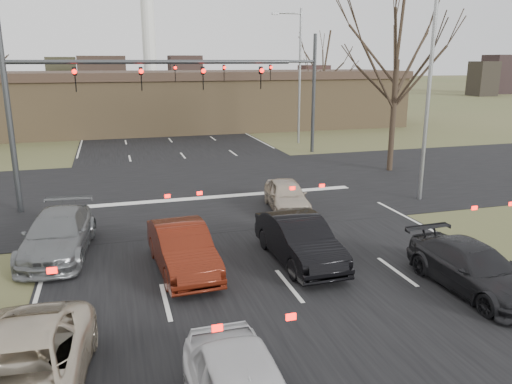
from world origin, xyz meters
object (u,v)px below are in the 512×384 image
car_silver_suv (20,376)px  car_silver_ahead (287,195)px  building (182,100)px  streetlight_right_far (298,70)px  streetlight_right_near (426,76)px  car_red_ahead (182,248)px  car_charcoal_sedan (473,268)px  mast_arm_near (92,90)px  mast_arm_far (275,80)px  car_grey_ahead (58,234)px  car_black_hatch (299,240)px

car_silver_suv → car_silver_ahead: size_ratio=1.29×
building → streetlight_right_far: bearing=-56.4°
building → streetlight_right_near: streetlight_right_near is taller
streetlight_right_near → car_red_ahead: bearing=-156.5°
car_charcoal_sedan → car_silver_suv: bearing=-172.8°
car_silver_suv → car_red_ahead: size_ratio=1.14×
car_silver_suv → streetlight_right_far: bearing=64.5°
mast_arm_near → streetlight_right_near: 14.38m
mast_arm_far → car_grey_ahead: mast_arm_far is taller
car_silver_ahead → streetlight_right_far: bearing=75.8°
mast_arm_near → car_silver_suv: mast_arm_near is taller
car_black_hatch → car_silver_ahead: (1.55, 5.50, -0.08)m
car_silver_ahead → car_charcoal_sedan: bearing=-66.8°
streetlight_right_far → car_silver_suv: bearing=-119.9°
building → mast_arm_near: mast_arm_near is taller
car_charcoal_sedan → car_red_ahead: size_ratio=1.01×
car_charcoal_sedan → car_grey_ahead: bearing=149.7°
streetlight_right_far → car_silver_ahead: 18.85m
building → mast_arm_near: bearing=-106.1°
car_red_ahead → streetlight_right_far: bearing=57.4°
mast_arm_far → car_silver_ahead: size_ratio=2.87×
streetlight_right_near → streetlight_right_far: same height
mast_arm_far → car_charcoal_sedan: (-1.31, -21.63, -4.37)m
building → car_black_hatch: bearing=-91.8°
car_black_hatch → car_charcoal_sedan: (3.94, -3.27, -0.09)m
car_charcoal_sedan → car_grey_ahead: 12.89m
car_charcoal_sedan → car_grey_ahead: size_ratio=0.91×
mast_arm_near → car_grey_ahead: mast_arm_near is taller
building → car_silver_ahead: (0.48, -27.86, -2.01)m
car_silver_suv → car_charcoal_sedan: 11.52m
building → mast_arm_far: bearing=-74.4°
mast_arm_near → mast_arm_far: (11.41, 10.00, -0.06)m
car_silver_ahead → mast_arm_near: bearing=167.6°
car_grey_ahead → car_silver_ahead: 9.37m
building → car_grey_ahead: 31.77m
mast_arm_near → car_charcoal_sedan: bearing=-49.0°
streetlight_right_near → car_charcoal_sedan: streetlight_right_near is taller
streetlight_right_near → car_black_hatch: size_ratio=2.23×
mast_arm_far → car_silver_suv: mast_arm_far is taller
streetlight_right_far → car_silver_ahead: size_ratio=2.58×
building → streetlight_right_near: bearing=-76.3°
mast_arm_far → car_charcoal_sedan: 22.11m
mast_arm_near → car_red_ahead: bearing=-72.8°
car_red_ahead → car_silver_ahead: 7.34m
streetlight_right_far → car_grey_ahead: (-15.82, -19.55, -4.88)m
car_charcoal_sedan → car_silver_ahead: car_silver_ahead is taller
mast_arm_near → car_black_hatch: 11.25m
streetlight_right_far → car_charcoal_sedan: streetlight_right_far is taller
building → car_silver_suv: building is taller
building → car_grey_ahead: building is taller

